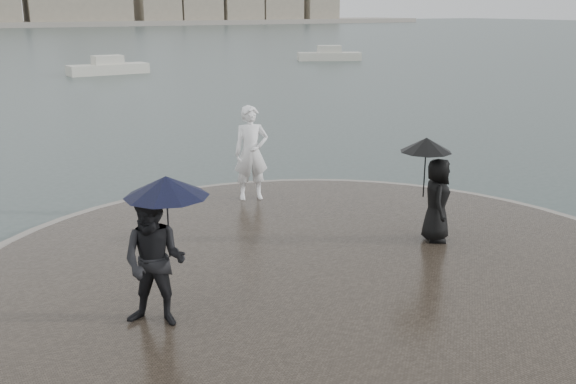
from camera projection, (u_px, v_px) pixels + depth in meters
kerb_ring at (328, 287)px, 10.41m from camera, size 12.50×12.50×0.32m
quay_tip at (328, 286)px, 10.41m from camera, size 11.90×11.90×0.36m
statue at (251, 153)px, 14.27m from camera, size 0.88×0.70×2.11m
visitor_left at (157, 243)px, 8.54m from camera, size 1.38×1.22×2.04m
visitor_right at (434, 185)px, 11.66m from camera, size 1.14×1.02×1.95m
boats at (126, 69)px, 44.52m from camera, size 42.70×10.83×1.50m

